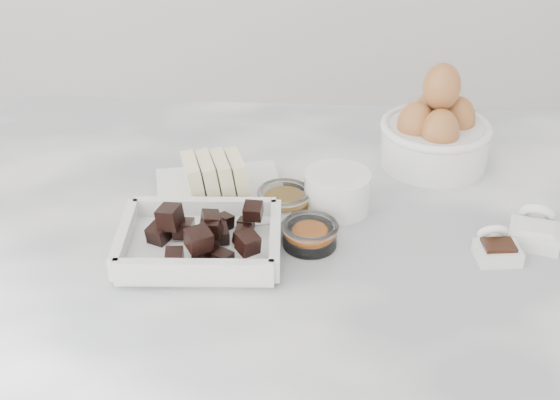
% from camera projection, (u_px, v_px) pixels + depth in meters
% --- Properties ---
extents(marble_slab, '(1.20, 0.80, 0.04)m').
position_uv_depth(marble_slab, '(261.00, 256.00, 0.92)').
color(marble_slab, silver).
rests_on(marble_slab, cabinet).
extents(chocolate_dish, '(0.19, 0.15, 0.05)m').
position_uv_depth(chocolate_dish, '(200.00, 238.00, 0.88)').
color(chocolate_dish, white).
rests_on(chocolate_dish, marble_slab).
extents(butter_plate, '(0.19, 0.19, 0.06)m').
position_uv_depth(butter_plate, '(218.00, 188.00, 0.98)').
color(butter_plate, white).
rests_on(butter_plate, marble_slab).
extents(sugar_ramekin, '(0.08, 0.08, 0.05)m').
position_uv_depth(sugar_ramekin, '(337.00, 190.00, 0.97)').
color(sugar_ramekin, white).
rests_on(sugar_ramekin, marble_slab).
extents(egg_bowl, '(0.15, 0.15, 0.15)m').
position_uv_depth(egg_bowl, '(435.00, 132.00, 1.06)').
color(egg_bowl, white).
rests_on(egg_bowl, marble_slab).
extents(honey_bowl, '(0.07, 0.07, 0.03)m').
position_uv_depth(honey_bowl, '(284.00, 200.00, 0.97)').
color(honey_bowl, white).
rests_on(honey_bowl, marble_slab).
extents(zest_bowl, '(0.07, 0.07, 0.03)m').
position_uv_depth(zest_bowl, '(310.00, 234.00, 0.90)').
color(zest_bowl, white).
rests_on(zest_bowl, marble_slab).
extents(vanilla_spoon, '(0.05, 0.06, 0.04)m').
position_uv_depth(vanilla_spoon, '(496.00, 247.00, 0.88)').
color(vanilla_spoon, white).
rests_on(vanilla_spoon, marble_slab).
extents(salt_spoon, '(0.07, 0.08, 0.04)m').
position_uv_depth(salt_spoon, '(535.00, 229.00, 0.91)').
color(salt_spoon, white).
rests_on(salt_spoon, marble_slab).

